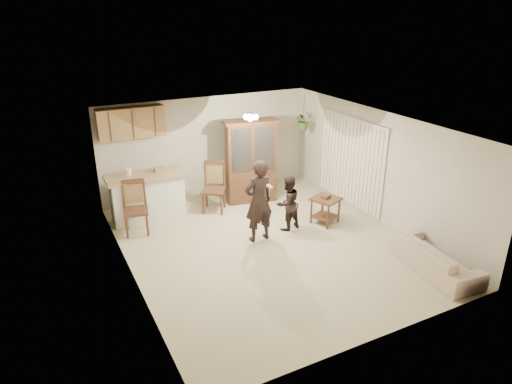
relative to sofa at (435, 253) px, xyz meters
name	(u,v)px	position (x,y,z in m)	size (l,w,h in m)	color
floor	(268,244)	(-2.25, 2.25, -0.37)	(6.50, 6.50, 0.00)	#BCB18E
ceiling	(270,125)	(-2.25, 2.25, 2.13)	(5.50, 6.50, 0.02)	silver
wall_back	(208,146)	(-2.25, 5.50, 0.88)	(5.50, 0.02, 2.50)	beige
wall_front	(383,266)	(-2.25, -1.00, 0.88)	(5.50, 0.02, 2.50)	beige
wall_left	(127,215)	(-5.00, 2.25, 0.88)	(0.02, 6.50, 2.50)	beige
wall_right	(378,167)	(0.50, 2.25, 0.88)	(0.02, 6.50, 2.50)	beige
breakfast_bar	(148,198)	(-4.10, 4.60, 0.13)	(1.60, 0.55, 1.00)	white
bar_top	(146,176)	(-4.10, 4.60, 0.68)	(1.75, 0.70, 0.08)	tan
upper_cabinets	(131,123)	(-4.15, 5.32, 1.73)	(1.50, 0.34, 0.70)	olive
vertical_blinds	(351,162)	(0.46, 3.15, 0.73)	(0.06, 2.30, 2.10)	white
ceiling_fixture	(251,117)	(-2.05, 3.45, 2.03)	(0.36, 0.36, 0.20)	#FFE7BF
hanging_plant	(303,120)	(0.05, 4.65, 1.48)	(0.43, 0.37, 0.48)	#265622
plant_cord	(304,108)	(0.05, 4.65, 1.81)	(0.01, 0.01, 0.65)	black
sofa	(435,253)	(0.00, 0.00, 0.00)	(1.87, 0.73, 0.73)	#F1DEC6
adult	(259,200)	(-2.33, 2.54, 0.53)	(0.66, 0.43, 1.80)	black
child	(288,200)	(-1.55, 2.69, 0.31)	(0.66, 0.51, 1.35)	black
china_hutch	(251,162)	(-1.53, 4.50, 0.64)	(1.37, 0.74, 2.05)	#3A1E15
side_table	(325,210)	(-0.64, 2.56, -0.05)	(0.72, 0.72, 0.68)	#3A1E15
chair_bar	(136,219)	(-4.52, 4.00, -0.04)	(0.60, 0.60, 1.16)	#3A1E15
chair_hutch_left	(214,198)	(-2.61, 4.31, -0.03)	(0.72, 0.72, 1.19)	#3A1E15
chair_hutch_right	(235,181)	(-1.67, 5.14, -0.05)	(0.63, 0.63, 1.12)	#3A1E15
controller_adult	(269,186)	(-2.30, 2.14, 0.97)	(0.05, 0.15, 0.05)	white
controller_child	(297,202)	(-1.49, 2.42, 0.38)	(0.03, 0.11, 0.03)	white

